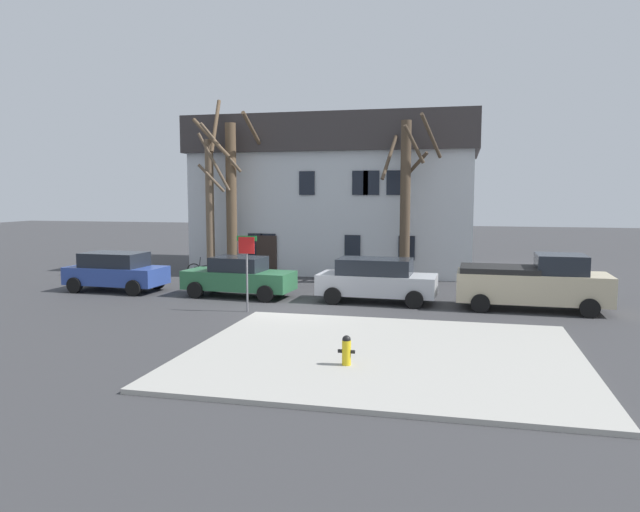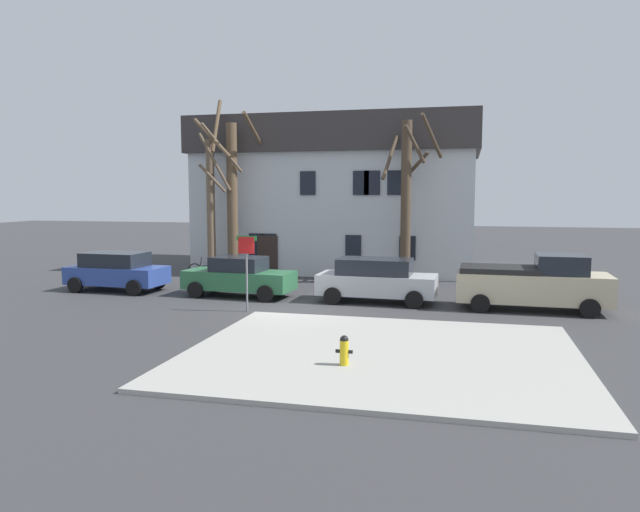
{
  "view_description": "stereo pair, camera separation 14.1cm",
  "coord_description": "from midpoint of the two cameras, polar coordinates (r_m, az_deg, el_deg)",
  "views": [
    {
      "loc": [
        6.04,
        -20.92,
        4.29
      ],
      "look_at": [
        0.61,
        1.85,
        1.83
      ],
      "focal_mm": 33.61,
      "sensor_mm": 36.0,
      "label": 1
    },
    {
      "loc": [
        6.18,
        -20.89,
        4.29
      ],
      "look_at": [
        0.61,
        1.85,
        1.83
      ],
      "focal_mm": 33.61,
      "sensor_mm": 36.0,
      "label": 2
    }
  ],
  "objects": [
    {
      "name": "ground_plane",
      "position": [
        22.2,
        -2.5,
        -5.15
      ],
      "size": [
        120.0,
        120.0,
        0.0
      ],
      "primitive_type": "plane",
      "color": "#38383A"
    },
    {
      "name": "sidewalk_slab",
      "position": [
        16.1,
        6.15,
        -9.28
      ],
      "size": [
        10.19,
        8.63,
        0.12
      ],
      "primitive_type": "cube",
      "color": "#A8A59E",
      "rests_on": "ground_plane"
    },
    {
      "name": "building_main",
      "position": [
        34.7,
        2.17,
        5.91
      ],
      "size": [
        15.32,
        9.36,
        8.35
      ],
      "color": "silver",
      "rests_on": "ground_plane"
    },
    {
      "name": "tree_bare_near",
      "position": [
        30.95,
        -10.15,
        4.99
      ],
      "size": [
        1.93,
        2.03,
        7.66
      ],
      "color": "brown",
      "rests_on": "ground_plane"
    },
    {
      "name": "tree_bare_mid",
      "position": [
        30.81,
        -8.28,
        6.02
      ],
      "size": [
        3.17,
        3.03,
        9.06
      ],
      "color": "brown",
      "rests_on": "ground_plane"
    },
    {
      "name": "tree_bare_far",
      "position": [
        28.39,
        8.41,
        5.65
      ],
      "size": [
        2.74,
        2.7,
        7.79
      ],
      "color": "#4C3D2D",
      "rests_on": "ground_plane"
    },
    {
      "name": "car_blue_wagon",
      "position": [
        27.8,
        -18.66,
        -1.35
      ],
      "size": [
        4.32,
        2.24,
        1.7
      ],
      "color": "#2D4799",
      "rests_on": "ground_plane"
    },
    {
      "name": "car_green_sedan",
      "position": [
        25.08,
        -7.56,
        -1.97
      ],
      "size": [
        4.69,
        2.21,
        1.67
      ],
      "color": "#2D6B42",
      "rests_on": "ground_plane"
    },
    {
      "name": "car_silver_wagon",
      "position": [
        23.67,
        5.56,
        -2.25
      ],
      "size": [
        4.66,
        2.18,
        1.74
      ],
      "color": "#B7BABF",
      "rests_on": "ground_plane"
    },
    {
      "name": "pickup_truck_beige",
      "position": [
        23.36,
        19.84,
        -2.44
      ],
      "size": [
        5.41,
        2.35,
        2.08
      ],
      "color": "#C6B793",
      "rests_on": "ground_plane"
    },
    {
      "name": "fire_hydrant",
      "position": [
        14.74,
        2.6,
        -8.91
      ],
      "size": [
        0.42,
        0.22,
        0.74
      ],
      "color": "gold",
      "rests_on": "sidewalk_slab"
    },
    {
      "name": "street_sign_pole",
      "position": [
        21.72,
        -6.83,
        -0.26
      ],
      "size": [
        0.76,
        0.07,
        2.77
      ],
      "color": "slate",
      "rests_on": "ground_plane"
    },
    {
      "name": "bicycle_leaning",
      "position": [
        31.29,
        -10.77,
        -1.31
      ],
      "size": [
        1.7,
        0.51,
        1.03
      ],
      "color": "black",
      "rests_on": "ground_plane"
    }
  ]
}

